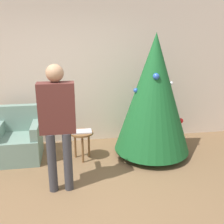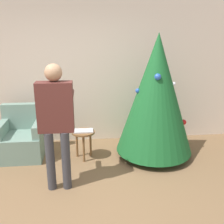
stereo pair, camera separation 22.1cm
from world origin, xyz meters
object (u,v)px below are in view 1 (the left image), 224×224
Objects in this scene: christmas_tree at (154,94)px; armchair at (19,141)px; side_stool at (82,137)px; person_standing at (57,117)px.

christmas_tree reaches higher than armchair.
christmas_tree is 4.25× the size of side_stool.
armchair is 1.79× the size of side_stool.
person_standing is (0.73, -1.04, 0.73)m from armchair.
person_standing is 3.49× the size of side_stool.
armchair is 1.09m from side_stool.
armchair is 0.51× the size of person_standing.
side_stool is at bearing 67.75° from person_standing.
christmas_tree is at bearing -0.06° from side_stool.
christmas_tree reaches higher than side_stool.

